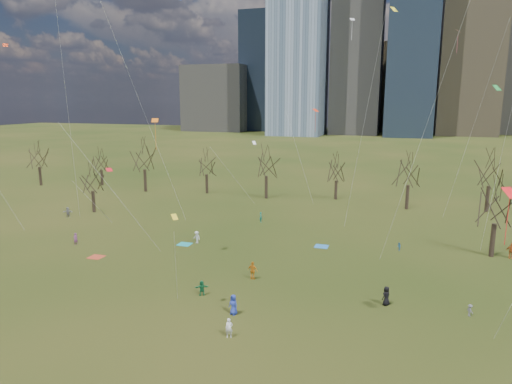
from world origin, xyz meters
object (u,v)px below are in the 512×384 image
(blanket_teal, at_px, (185,244))
(person_4, at_px, (253,270))
(person_0, at_px, (233,305))
(blanket_navy, at_px, (321,246))
(person_1, at_px, (229,328))
(blanket_crimson, at_px, (96,257))

(blanket_teal, relative_size, person_4, 0.88)
(person_0, relative_size, person_4, 0.94)
(blanket_navy, xyz_separation_m, person_0, (-3.94, -19.86, 0.84))
(blanket_teal, height_order, person_1, person_1)
(blanket_navy, distance_m, person_1, 23.63)
(blanket_navy, xyz_separation_m, blanket_crimson, (-23.54, -11.48, 0.00))
(person_1, bearing_deg, person_0, 82.64)
(blanket_navy, relative_size, person_0, 0.93)
(blanket_teal, height_order, blanket_crimson, same)
(blanket_teal, xyz_separation_m, person_0, (12.20, -15.60, 0.84))
(blanket_crimson, relative_size, person_0, 0.93)
(blanket_crimson, height_order, person_1, person_1)
(person_0, distance_m, person_1, 3.71)
(person_4, bearing_deg, person_0, 104.55)
(blanket_teal, xyz_separation_m, blanket_crimson, (-7.40, -7.22, 0.00))
(blanket_crimson, xyz_separation_m, person_0, (19.60, -8.38, 0.84))
(person_1, relative_size, person_4, 0.82)
(blanket_crimson, bearing_deg, blanket_navy, 26.00)
(blanket_teal, bearing_deg, blanket_navy, 14.80)
(blanket_crimson, xyz_separation_m, person_4, (18.80, -0.76, 0.90))
(blanket_teal, relative_size, blanket_crimson, 1.00)
(person_1, bearing_deg, blanket_teal, 101.62)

